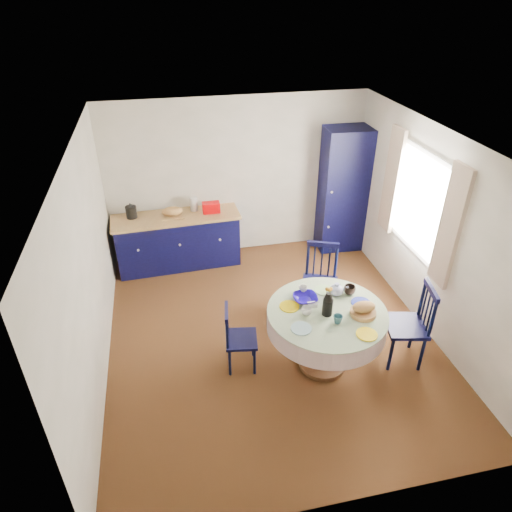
# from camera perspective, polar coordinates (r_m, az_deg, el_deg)

# --- Properties ---
(floor) EXTENTS (4.50, 4.50, 0.00)m
(floor) POSITION_cam_1_polar(r_m,az_deg,el_deg) (5.93, 1.80, -9.85)
(floor) COLOR black
(floor) RESTS_ON ground
(ceiling) EXTENTS (4.50, 4.50, 0.00)m
(ceiling) POSITION_cam_1_polar(r_m,az_deg,el_deg) (4.67, 2.31, 13.83)
(ceiling) COLOR white
(ceiling) RESTS_ON wall_back
(wall_back) EXTENTS (4.00, 0.02, 2.50)m
(wall_back) POSITION_cam_1_polar(r_m,az_deg,el_deg) (7.16, -2.36, 9.66)
(wall_back) COLOR white
(wall_back) RESTS_ON floor
(wall_left) EXTENTS (0.02, 4.50, 2.50)m
(wall_left) POSITION_cam_1_polar(r_m,az_deg,el_deg) (5.14, -20.17, -1.89)
(wall_left) COLOR white
(wall_left) RESTS_ON floor
(wall_right) EXTENTS (0.02, 4.50, 2.50)m
(wall_right) POSITION_cam_1_polar(r_m,az_deg,el_deg) (5.95, 21.10, 2.61)
(wall_right) COLOR white
(wall_right) RESTS_ON floor
(window) EXTENTS (0.10, 1.74, 1.45)m
(window) POSITION_cam_1_polar(r_m,az_deg,el_deg) (6.03, 19.79, 6.22)
(window) COLOR white
(window) RESTS_ON wall_right
(kitchen_counter) EXTENTS (1.93, 0.68, 1.09)m
(kitchen_counter) POSITION_cam_1_polar(r_m,az_deg,el_deg) (7.17, -9.71, 2.04)
(kitchen_counter) COLOR black
(kitchen_counter) RESTS_ON floor
(pantry_cabinet) EXTENTS (0.73, 0.54, 2.01)m
(pantry_cabinet) POSITION_cam_1_polar(r_m,az_deg,el_deg) (7.48, 10.78, 8.06)
(pantry_cabinet) COLOR black
(pantry_cabinet) RESTS_ON floor
(dining_table) EXTENTS (1.32, 1.32, 1.08)m
(dining_table) POSITION_cam_1_polar(r_m,az_deg,el_deg) (5.16, 8.87, -7.90)
(dining_table) COLOR #513217
(dining_table) RESTS_ON floor
(chair_left) EXTENTS (0.40, 0.42, 0.83)m
(chair_left) POSITION_cam_1_polar(r_m,az_deg,el_deg) (5.26, -2.23, -10.19)
(chair_left) COLOR black
(chair_left) RESTS_ON floor
(chair_far) EXTENTS (0.59, 0.57, 1.02)m
(chair_far) POSITION_cam_1_polar(r_m,az_deg,el_deg) (6.04, 7.98, -3.12)
(chair_far) COLOR black
(chair_far) RESTS_ON floor
(chair_right) EXTENTS (0.53, 0.55, 1.04)m
(chair_right) POSITION_cam_1_polar(r_m,az_deg,el_deg) (5.56, 18.68, -8.08)
(chair_right) COLOR black
(chair_right) RESTS_ON floor
(mug_a) EXTENTS (0.11, 0.11, 0.09)m
(mug_a) POSITION_cam_1_polar(r_m,az_deg,el_deg) (4.98, 6.34, -6.85)
(mug_a) COLOR silver
(mug_a) RESTS_ON dining_table
(mug_b) EXTENTS (0.10, 0.10, 0.09)m
(mug_b) POSITION_cam_1_polar(r_m,az_deg,el_deg) (4.91, 10.19, -7.80)
(mug_b) COLOR #30606D
(mug_b) RESTS_ON dining_table
(mug_c) EXTENTS (0.14, 0.14, 0.11)m
(mug_c) POSITION_cam_1_polar(r_m,az_deg,el_deg) (5.35, 11.63, -4.18)
(mug_c) COLOR black
(mug_c) RESTS_ON dining_table
(mug_d) EXTENTS (0.10, 0.10, 0.09)m
(mug_d) POSITION_cam_1_polar(r_m,az_deg,el_deg) (5.28, 5.89, -4.24)
(mug_d) COLOR silver
(mug_d) RESTS_ON dining_table
(cobalt_bowl) EXTENTS (0.27, 0.27, 0.07)m
(cobalt_bowl) POSITION_cam_1_polar(r_m,az_deg,el_deg) (5.17, 6.18, -5.30)
(cobalt_bowl) COLOR #0F0570
(cobalt_bowl) RESTS_ON dining_table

